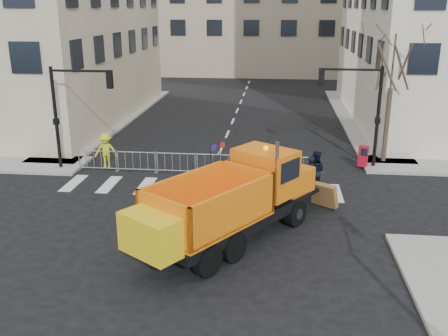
# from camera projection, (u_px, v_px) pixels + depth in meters

# --- Properties ---
(ground) EXTENTS (120.00, 120.00, 0.00)m
(ground) POSITION_uv_depth(u_px,v_px,m) (184.00, 239.00, 18.55)
(ground) COLOR black
(ground) RESTS_ON ground
(sidewalk_back) EXTENTS (64.00, 5.00, 0.15)m
(sidewalk_back) POSITION_uv_depth(u_px,v_px,m) (213.00, 167.00, 26.56)
(sidewalk_back) COLOR gray
(sidewalk_back) RESTS_ON ground
(traffic_light_left) EXTENTS (0.18, 0.18, 5.40)m
(traffic_light_left) POSITION_uv_depth(u_px,v_px,m) (56.00, 120.00, 25.62)
(traffic_light_left) COLOR black
(traffic_light_left) RESTS_ON ground
(traffic_light_right) EXTENTS (0.18, 0.18, 5.40)m
(traffic_light_right) POSITION_uv_depth(u_px,v_px,m) (378.00, 119.00, 25.81)
(traffic_light_right) COLOR black
(traffic_light_right) RESTS_ON ground
(crowd_barriers) EXTENTS (12.60, 0.60, 1.10)m
(crowd_barriers) POSITION_uv_depth(u_px,v_px,m) (196.00, 163.00, 25.64)
(crowd_barriers) COLOR #9EA0A5
(crowd_barriers) RESTS_ON ground
(street_tree) EXTENTS (3.00, 3.00, 7.50)m
(street_tree) POSITION_uv_depth(u_px,v_px,m) (390.00, 95.00, 26.36)
(street_tree) COLOR #382B21
(street_tree) RESTS_ON ground
(plow_truck) EXTENTS (7.53, 9.32, 3.71)m
(plow_truck) POSITION_uv_depth(u_px,v_px,m) (230.00, 200.00, 17.86)
(plow_truck) COLOR black
(plow_truck) RESTS_ON ground
(cop_a) EXTENTS (0.73, 0.57, 1.77)m
(cop_a) POSITION_uv_depth(u_px,v_px,m) (310.00, 174.00, 22.93)
(cop_a) COLOR black
(cop_a) RESTS_ON ground
(cop_b) EXTENTS (1.11, 0.97, 1.96)m
(cop_b) POSITION_uv_depth(u_px,v_px,m) (315.00, 171.00, 23.10)
(cop_b) COLOR black
(cop_b) RESTS_ON ground
(cop_c) EXTENTS (0.73, 1.15, 1.83)m
(cop_c) POSITION_uv_depth(u_px,v_px,m) (289.00, 191.00, 20.82)
(cop_c) COLOR black
(cop_c) RESTS_ON ground
(worker) EXTENTS (1.29, 0.89, 1.84)m
(worker) POSITION_uv_depth(u_px,v_px,m) (106.00, 151.00, 25.99)
(worker) COLOR #CDD018
(worker) RESTS_ON sidewalk_back
(newspaper_box) EXTENTS (0.57, 0.55, 1.10)m
(newspaper_box) POSITION_uv_depth(u_px,v_px,m) (363.00, 156.00, 26.36)
(newspaper_box) COLOR #B50D23
(newspaper_box) RESTS_ON sidewalk_back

